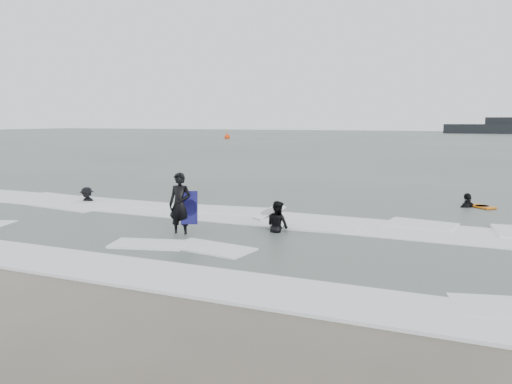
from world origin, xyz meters
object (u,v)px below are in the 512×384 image
at_px(surfer_wading, 278,233).
at_px(vessel_horizon, 508,128).
at_px(surfer_centre, 181,236).
at_px(buoy, 227,137).
at_px(surfer_breaker, 87,203).
at_px(surfer_right_near, 467,208).

bearing_deg(surfer_wading, vessel_horizon, -66.98).
xyz_separation_m(surfer_centre, vessel_horizon, (14.59, 129.89, 1.54)).
distance_m(surfer_wading, buoy, 76.95).
height_order(surfer_breaker, surfer_right_near, surfer_right_near).
distance_m(surfer_wading, surfer_breaker, 9.31).
height_order(surfer_wading, surfer_right_near, surfer_right_near).
bearing_deg(buoy, surfer_right_near, -55.65).
xyz_separation_m(surfer_centre, buoy, (-34.06, 69.23, 0.42)).
bearing_deg(surfer_breaker, surfer_centre, -38.69).
bearing_deg(surfer_right_near, buoy, -100.41).
bearing_deg(vessel_horizon, buoy, -128.74).
height_order(surfer_centre, surfer_right_near, surfer_centre).
distance_m(surfer_centre, surfer_breaker, 7.50).
xyz_separation_m(surfer_breaker, buoy, (-27.41, 65.78, 0.42)).
distance_m(surfer_centre, vessel_horizon, 130.71).
relative_size(surfer_wading, surfer_breaker, 1.02).
distance_m(buoy, vessel_horizon, 77.77).
distance_m(surfer_centre, surfer_wading, 2.86).
height_order(surfer_breaker, vessel_horizon, vessel_horizon).
xyz_separation_m(surfer_centre, surfer_breaker, (-6.66, 3.45, 0.00)).
xyz_separation_m(surfer_centre, surfer_wading, (2.44, 1.50, 0.00)).
bearing_deg(surfer_right_near, surfer_centre, 3.22).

